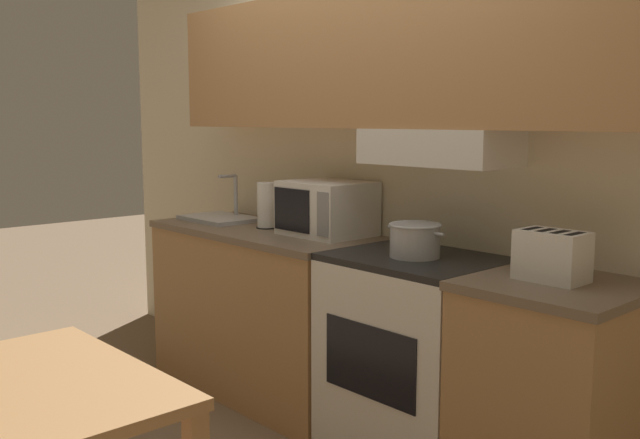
# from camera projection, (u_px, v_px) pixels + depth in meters

# --- Properties ---
(ground_plane) EXTENTS (16.00, 16.00, 0.00)m
(ground_plane) POSITION_uv_depth(u_px,v_px,m) (391.00, 412.00, 3.76)
(ground_plane) COLOR #7F664C
(wall_back) EXTENTS (5.17, 0.38, 2.55)m
(wall_back) POSITION_uv_depth(u_px,v_px,m) (388.00, 120.00, 3.50)
(wall_back) COLOR beige
(wall_back) RESTS_ON ground_plane
(lower_counter_main) EXTENTS (1.43, 0.62, 0.93)m
(lower_counter_main) POSITION_uv_depth(u_px,v_px,m) (265.00, 311.00, 3.99)
(lower_counter_main) COLOR tan
(lower_counter_main) RESTS_ON ground_plane
(lower_counter_right_stub) EXTENTS (0.62, 0.62, 0.93)m
(lower_counter_right_stub) POSITION_uv_depth(u_px,v_px,m) (553.00, 402.00, 2.70)
(lower_counter_right_stub) COLOR tan
(lower_counter_right_stub) RESTS_ON ground_plane
(stove_range) EXTENTS (0.74, 0.60, 0.93)m
(stove_range) POSITION_uv_depth(u_px,v_px,m) (415.00, 358.00, 3.20)
(stove_range) COLOR white
(stove_range) RESTS_ON ground_plane
(cooking_pot) EXTENTS (0.31, 0.23, 0.15)m
(cooking_pot) POSITION_uv_depth(u_px,v_px,m) (415.00, 239.00, 3.10)
(cooking_pot) COLOR #B7BABF
(cooking_pot) RESTS_ON stove_range
(microwave) EXTENTS (0.43, 0.37, 0.28)m
(microwave) POSITION_uv_depth(u_px,v_px,m) (327.00, 208.00, 3.69)
(microwave) COLOR white
(microwave) RESTS_ON lower_counter_main
(toaster) EXTENTS (0.26, 0.16, 0.19)m
(toaster) POSITION_uv_depth(u_px,v_px,m) (552.00, 256.00, 2.65)
(toaster) COLOR white
(toaster) RESTS_ON lower_counter_right_stub
(sink_basin) EXTENTS (0.45, 0.32, 0.27)m
(sink_basin) POSITION_uv_depth(u_px,v_px,m) (220.00, 217.00, 4.24)
(sink_basin) COLOR #B7BABF
(sink_basin) RESTS_ON lower_counter_main
(paper_towel_roll) EXTENTS (0.12, 0.12, 0.25)m
(paper_towel_roll) POSITION_uv_depth(u_px,v_px,m) (267.00, 206.00, 3.93)
(paper_towel_roll) COLOR black
(paper_towel_roll) RESTS_ON lower_counter_main
(dining_table) EXTENTS (0.92, 0.84, 0.77)m
(dining_table) POSITION_uv_depth(u_px,v_px,m) (0.00, 428.00, 2.02)
(dining_table) COLOR #B27F4C
(dining_table) RESTS_ON ground_plane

